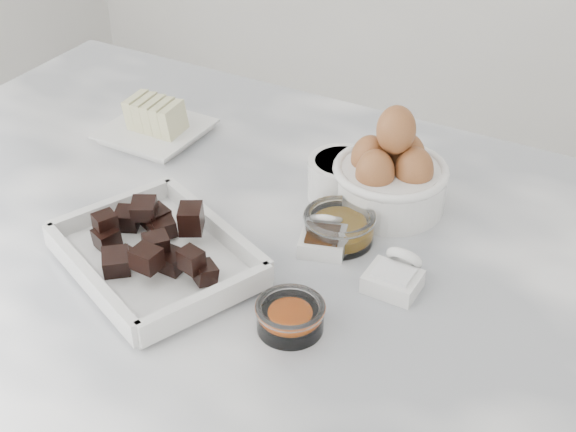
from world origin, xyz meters
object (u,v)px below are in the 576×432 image
object	(u,v)px
sugar_ramekin	(343,177)
egg_bowl	(391,175)
chocolate_dish	(155,250)
vanilla_spoon	(323,238)
salt_spoon	(396,275)
honey_bowl	(339,227)
butter_plate	(153,123)
zest_bowl	(290,315)

from	to	relation	value
sugar_ramekin	egg_bowl	size ratio (longest dim) A/B	0.62
chocolate_dish	vanilla_spoon	size ratio (longest dim) A/B	3.71
salt_spoon	egg_bowl	bearing A→B (deg)	115.93
egg_bowl	honey_bowl	world-z (taller)	egg_bowl
butter_plate	sugar_ramekin	size ratio (longest dim) A/B	1.53
chocolate_dish	butter_plate	bearing A→B (deg)	127.52
sugar_ramekin	egg_bowl	distance (m)	0.06
chocolate_dish	vanilla_spoon	xyz separation A→B (m)	(0.15, 0.13, -0.01)
butter_plate	vanilla_spoon	size ratio (longest dim) A/B	1.82
sugar_ramekin	salt_spoon	size ratio (longest dim) A/B	1.27
chocolate_dish	egg_bowl	bearing A→B (deg)	53.85
honey_bowl	zest_bowl	world-z (taller)	honey_bowl
chocolate_dish	egg_bowl	world-z (taller)	egg_bowl
butter_plate	egg_bowl	xyz separation A→B (m)	(0.37, -0.00, 0.02)
salt_spoon	vanilla_spoon	bearing A→B (deg)	166.87
zest_bowl	butter_plate	bearing A→B (deg)	144.80
butter_plate	egg_bowl	world-z (taller)	egg_bowl
egg_bowl	vanilla_spoon	world-z (taller)	egg_bowl
honey_bowl	zest_bowl	xyz separation A→B (m)	(0.02, -0.16, -0.00)
vanilla_spoon	salt_spoon	world-z (taller)	salt_spoon
vanilla_spoon	salt_spoon	xyz separation A→B (m)	(0.10, -0.02, 0.00)
butter_plate	chocolate_dish	bearing A→B (deg)	-52.48
chocolate_dish	vanilla_spoon	world-z (taller)	chocolate_dish
butter_plate	sugar_ramekin	bearing A→B (deg)	-2.17
butter_plate	zest_bowl	size ratio (longest dim) A/B	1.87
salt_spoon	sugar_ramekin	bearing A→B (deg)	134.22
sugar_ramekin	zest_bowl	xyz separation A→B (m)	(0.06, -0.25, -0.01)
chocolate_dish	sugar_ramekin	world-z (taller)	chocolate_dish
sugar_ramekin	zest_bowl	size ratio (longest dim) A/B	1.22
chocolate_dish	butter_plate	distance (m)	0.31
butter_plate	vanilla_spoon	world-z (taller)	butter_plate
sugar_ramekin	egg_bowl	bearing A→B (deg)	9.14
chocolate_dish	sugar_ramekin	xyz separation A→B (m)	(0.12, 0.24, 0.00)
vanilla_spoon	butter_plate	bearing A→B (deg)	160.15
egg_bowl	honey_bowl	distance (m)	0.10
chocolate_dish	vanilla_spoon	bearing A→B (deg)	40.20
chocolate_dish	butter_plate	size ratio (longest dim) A/B	2.03
chocolate_dish	butter_plate	world-z (taller)	chocolate_dish
salt_spoon	zest_bowl	bearing A→B (deg)	-120.03
zest_bowl	salt_spoon	size ratio (longest dim) A/B	1.04
egg_bowl	chocolate_dish	bearing A→B (deg)	-126.15
vanilla_spoon	honey_bowl	bearing A→B (deg)	67.73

